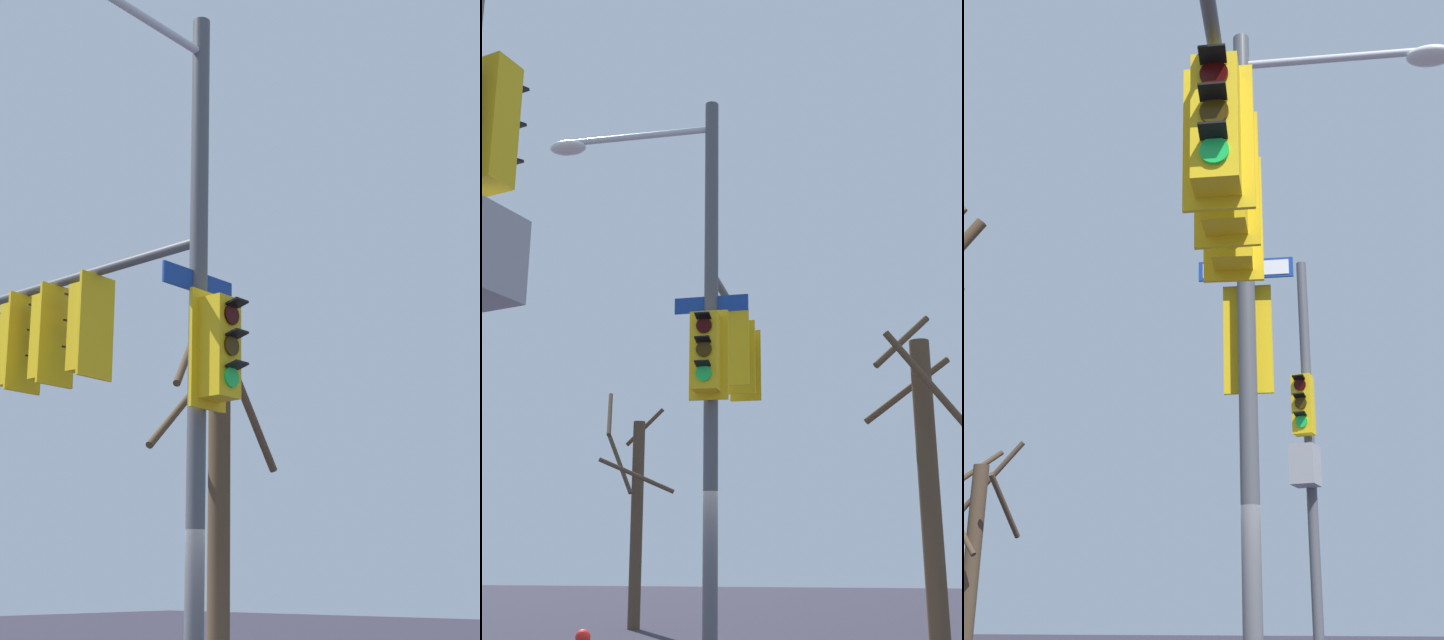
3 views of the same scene
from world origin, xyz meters
The scene contains 3 objects.
main_signal_pole_assembly centered at (-0.05, 0.65, 4.88)m, with size 3.23×4.56×8.50m.
secondary_pole_assembly centered at (-0.43, -6.30, 4.15)m, with size 0.56×0.78×7.94m.
bare_tree_behind_pole centered at (5.87, -6.48, 2.36)m, with size 1.75×1.95×4.68m.
Camera 3 is at (-0.65, 7.77, 1.50)m, focal length 43.57 mm.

